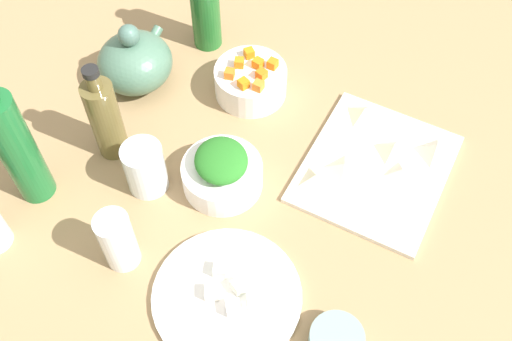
{
  "coord_description": "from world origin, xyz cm",
  "views": [
    {
      "loc": [
        -51.79,
        -29.87,
        93.72
      ],
      "look_at": [
        0.0,
        0.0,
        8.0
      ],
      "focal_mm": 41.76,
      "sensor_mm": 36.0,
      "label": 1
    }
  ],
  "objects": [
    {
      "name": "dumpling_5",
      "position": [
        24.1,
        -10.44,
        5.2
      ],
      "size": [
        6.07,
        6.39,
        2.41
      ],
      "primitive_type": "pyramid",
      "rotation": [
        0.0,
        0.0,
        4.54
      ],
      "color": "beige",
      "rests_on": "cutting_board"
    },
    {
      "name": "tofu_cube_0",
      "position": [
        -19.17,
        -8.04,
        5.3
      ],
      "size": [
        2.96,
        2.96,
        2.2
      ],
      "primitive_type": "cube",
      "rotation": [
        0.0,
        0.0,
        2.67
      ],
      "color": "silver",
      "rests_on": "plate_tofu"
    },
    {
      "name": "bowl_greens",
      "position": [
        -2.53,
        5.51,
        5.65
      ],
      "size": [
        14.53,
        14.53,
        5.31
      ],
      "primitive_type": "cylinder",
      "color": "white",
      "rests_on": "tabletop"
    },
    {
      "name": "chopped_greens_mound",
      "position": [
        -2.53,
        5.51,
        10.28
      ],
      "size": [
        13.83,
        13.76,
        3.94
      ],
      "primitive_type": "ellipsoid",
      "rotation": [
        0.0,
        0.0,
        0.73
      ],
      "color": "#277323",
      "rests_on": "bowl_greens"
    },
    {
      "name": "dumpling_3",
      "position": [
        14.49,
        -22.16,
        5.14
      ],
      "size": [
        6.85,
        6.76,
        2.28
      ],
      "primitive_type": "pyramid",
      "rotation": [
        0.0,
        0.0,
        0.52
      ],
      "color": "beige",
      "rests_on": "cutting_board"
    },
    {
      "name": "teapot",
      "position": [
        10.49,
        34.0,
        8.71
      ],
      "size": [
        16.8,
        14.85,
        14.8
      ],
      "color": "#4B715B",
      "rests_on": "tabletop"
    },
    {
      "name": "dumpling_2",
      "position": [
        10.46,
        -12.53,
        5.06
      ],
      "size": [
        6.74,
        7.06,
        2.12
      ],
      "primitive_type": "pyramid",
      "rotation": [
        0.0,
        0.0,
        5.07
      ],
      "color": "beige",
      "rests_on": "cutting_board"
    },
    {
      "name": "tofu_cube_3",
      "position": [
        -20.26,
        -11.45,
        5.3
      ],
      "size": [
        3.08,
        3.08,
        2.2
      ],
      "primitive_type": "cube",
      "rotation": [
        0.0,
        0.0,
        0.65
      ],
      "color": "white",
      "rests_on": "plate_tofu"
    },
    {
      "name": "bottle_2",
      "position": [
        27.54,
        27.98,
        13.34
      ],
      "size": [
        6.11,
        6.11,
        23.63
      ],
      "color": "#206327",
      "rests_on": "tabletop"
    },
    {
      "name": "cutting_board",
      "position": [
        14.18,
        -17.45,
        3.5
      ],
      "size": [
        29.77,
        25.96,
        1.0
      ],
      "primitive_type": "cube",
      "rotation": [
        0.0,
        0.0,
        0.04
      ],
      "color": "white",
      "rests_on": "tabletop"
    },
    {
      "name": "dumpling_0",
      "position": [
        18.75,
        -18.76,
        5.33
      ],
      "size": [
        4.84,
        5.67,
        2.67
      ],
      "primitive_type": "pyramid",
      "rotation": [
        0.0,
        0.0,
        4.71
      ],
      "color": "beige",
      "rests_on": "cutting_board"
    },
    {
      "name": "tofu_cube_1",
      "position": [
        -18.27,
        -3.84,
        5.3
      ],
      "size": [
        2.86,
        2.86,
        2.2
      ],
      "primitive_type": "cube",
      "rotation": [
        0.0,
        0.0,
        0.38
      ],
      "color": "white",
      "rests_on": "plate_tofu"
    },
    {
      "name": "carrot_cube_6",
      "position": [
        22.51,
        9.22,
        10.06
      ],
      "size": [
        1.85,
        1.85,
        1.8
      ],
      "primitive_type": "cube",
      "rotation": [
        0.0,
        0.0,
        1.54
      ],
      "color": "orange",
      "rests_on": "bowl_carrots"
    },
    {
      "name": "drinking_glass_2",
      "position": [
        -9.36,
        17.19,
        8.07
      ],
      "size": [
        7.29,
        7.29,
        10.15
      ],
      "primitive_type": "cylinder",
      "color": "white",
      "rests_on": "tabletop"
    },
    {
      "name": "carrot_cube_0",
      "position": [
        15.13,
        11.49,
        10.06
      ],
      "size": [
        2.3,
        2.3,
        1.8
      ],
      "primitive_type": "cube",
      "rotation": [
        0.0,
        0.0,
        2.8
      ],
      "color": "orange",
      "rests_on": "bowl_carrots"
    },
    {
      "name": "bottle_0",
      "position": [
        -5.97,
        27.66,
        12.02
      ],
      "size": [
        5.72,
        5.72,
        21.22
      ],
      "color": "brown",
      "rests_on": "tabletop"
    },
    {
      "name": "drinking_glass_0",
      "position": [
        -23.61,
        12.02,
        9.07
      ],
      "size": [
        5.7,
        5.7,
        12.14
      ],
      "primitive_type": "cylinder",
      "color": "white",
      "rests_on": "tabletop"
    },
    {
      "name": "carrot_cube_1",
      "position": [
        19.49,
        15.05,
        10.06
      ],
      "size": [
        2.4,
        2.4,
        1.8
      ],
      "primitive_type": "cube",
      "rotation": [
        0.0,
        0.0,
        2.02
      ],
      "color": "orange",
      "rests_on": "bowl_carrots"
    },
    {
      "name": "carrot_cube_2",
      "position": [
        16.01,
        15.14,
        10.06
      ],
      "size": [
        2.27,
        2.27,
        1.8
      ],
      "primitive_type": "cube",
      "rotation": [
        0.0,
        0.0,
        0.32
      ],
      "color": "orange",
      "rests_on": "bowl_carrots"
    },
    {
      "name": "carrot_cube_4",
      "position": [
        22.78,
        14.71,
        10.06
      ],
      "size": [
        2.53,
        2.53,
        1.8
      ],
      "primitive_type": "cube",
      "rotation": [
        0.0,
        0.0,
        2.48
      ],
      "color": "orange",
      "rests_on": "bowl_carrots"
    },
    {
      "name": "tofu_cube_2",
      "position": [
        -22.8,
        -9.0,
        5.3
      ],
      "size": [
        3.09,
        3.09,
        2.2
      ],
      "primitive_type": "cube",
      "rotation": [
        0.0,
        0.0,
        2.24
      ],
      "color": "white",
      "rests_on": "plate_tofu"
    },
    {
      "name": "dumpling_1",
      "position": [
        22.46,
        -25.62,
        5.51
      ],
      "size": [
        5.99,
        6.45,
        3.02
      ],
      "primitive_type": "pyramid",
      "rotation": [
        0.0,
        0.0,
        4.86
      ],
      "color": "beige",
      "rests_on": "cutting_board"
    },
    {
      "name": "tofu_cube_4",
      "position": [
        -22.31,
        -4.73,
        5.3
      ],
      "size": [
        3.02,
        3.02,
        2.2
      ],
      "primitive_type": "cube",
      "rotation": [
        0.0,
        0.0,
        2.12
      ],
      "color": "white",
      "rests_on": "plate_tofu"
    },
    {
      "name": "carrot_cube_5",
      "position": [
        21.21,
        11.79,
        10.06
      ],
      "size": [
        2.01,
        2.01,
        1.8
      ],
      "primitive_type": "cube",
      "rotation": [
        0.0,
        0.0,
        1.45
      ],
      "color": "orange",
      "rests_on": "bowl_carrots"
    },
    {
      "name": "carrot_cube_7",
      "position": [
        16.07,
        8.74,
        10.06
      ],
      "size": [
        1.8,
        1.8,
        1.8
      ],
      "primitive_type": "cube",
      "rotation": [
        0.0,
        0.0,
        1.57
      ],
      "color": "orange",
      "rests_on": "bowl_carrots"
    },
    {
      "name": "bowl_carrots",
      "position": [
        19.49,
        12.49,
        6.08
      ],
      "size": [
        14.49,
        14.49,
        6.16
      ],
      "primitive_type": "cylinder",
      "color": "white",
      "rests_on": "tabletop"
    },
    {
      "name": "bottle_1",
      "position": [
        -20.34,
        33.92,
        15.54
      ],
      "size": [
        6.27,
        6.27,
        28.66
      ],
      "color": "#1B652E",
      "rests_on": "tabletop"
    },
    {
      "name": "plate_tofu",
      "position": [
        -21.08,
        -6.75,
        3.6
      ],
      "size": [
        24.24,
        24.24,
        1.2
      ],
      "primitive_type": "cylinder",
      "color": "white",
      "rests_on": "tabletop"
    },
    {
      "name": "bowl_small_side",
      "position": [
        -19.19,
        -25.2,
        4.69
      ],
      "size": [
        8.43,
        8.43,
        3.37
      ],
      "primitive_type": "cylinder",
      "color": "gray",
      "rests_on": "tabletop"
    },
    {
      "name": "dumpling_4",
      "position": [
        5.39,
        -9.23,
        5.29
      ],
      "size": [
        7.03,
        7.03,
        2.59
      ],
      "primitive_type": "pyramid",
      "rotation": [
        0.0,
        0.0,
        3.93
      ],
      "color": "beige",
      "rests_on": "cutting_board"
    },
    {
      "name": "tabletop",
      "position": [
        0.0,
        0.0,
        1.5
      ],
      "size": [
        190.0,
        190.0,
        3.0
      ],
      "primitive_type": "cube",
      "color": "#9B7C54",
      "rests_on": "ground"
    },
    {
      "name": "carrot_cube_3",
      "position": [
        18.95,
        9.69,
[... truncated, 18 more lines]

